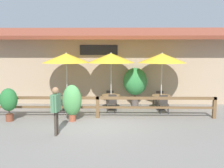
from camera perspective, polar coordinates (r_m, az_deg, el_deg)
name	(u,v)px	position (r m, az deg, el deg)	size (l,w,h in m)	color
ground_plane	(96,125)	(10.18, -3.73, -9.27)	(60.00, 60.00, 0.00)	gray
building_facade	(101,65)	(13.87, -2.42, 4.31)	(14.28, 1.49, 4.23)	tan
patio_railing	(98,102)	(11.03, -3.31, -4.23)	(10.40, 0.14, 0.95)	brown
patio_umbrella_near	(66,58)	(12.71, -10.42, 5.85)	(2.38, 2.38, 2.87)	#B7B2A8
dining_table_near	(67,98)	(12.92, -10.21, -3.12)	(0.93, 0.93, 0.73)	olive
chair_near_streetside	(63,103)	(12.29, -11.03, -4.21)	(0.44, 0.44, 0.84)	#332D28
chair_near_wallside	(71,97)	(13.58, -9.29, -3.06)	(0.47, 0.47, 0.84)	#332D28
patio_umbrella_middle	(111,58)	(12.56, -0.22, 5.95)	(2.38, 2.38, 2.87)	#B7B2A8
dining_table_middle	(111,98)	(12.77, -0.21, -3.13)	(0.93, 0.93, 0.73)	olive
chair_middle_streetside	(112,103)	(12.08, 0.02, -4.27)	(0.49, 0.49, 0.84)	#332D28
chair_middle_wallside	(111,97)	(13.50, -0.30, -3.02)	(0.51, 0.51, 0.84)	#332D28
patio_umbrella_far	(162,58)	(12.69, 11.38, 5.82)	(2.38, 2.38, 2.87)	#B7B2A8
dining_table_far	(161,98)	(12.90, 11.15, -3.16)	(0.93, 0.93, 0.73)	olive
chair_far_streetside	(164,103)	(12.19, 11.76, -4.33)	(0.44, 0.44, 0.84)	#332D28
chair_far_wallside	(159,97)	(13.65, 10.63, -3.04)	(0.50, 0.50, 0.84)	#332D28
potted_plant_tall_tropical	(72,101)	(10.60, -9.13, -3.87)	(0.80, 0.72, 1.55)	#9E4C33
potted_plant_entrance_palm	(9,101)	(11.32, -22.55, -3.58)	(0.72, 0.65, 1.41)	brown
potted_plant_broad_leaf	(135,82)	(13.41, 5.30, 0.44)	(1.26, 1.13, 2.06)	#564C47
pedestrian	(56,105)	(8.89, -12.73, -4.60)	(0.26, 0.60, 1.71)	#42382D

